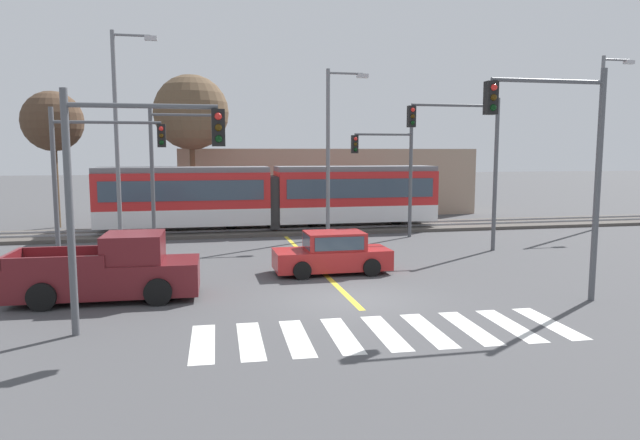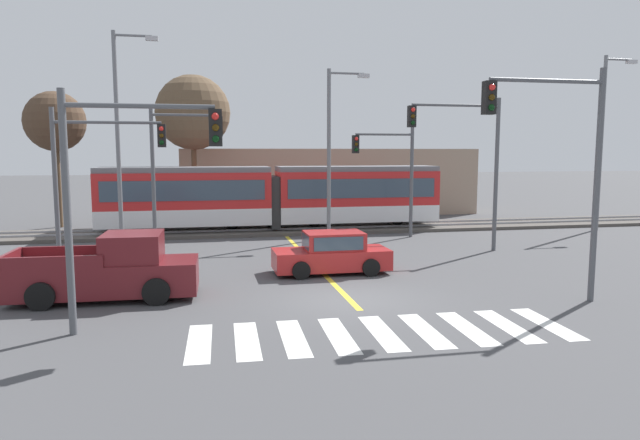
{
  "view_description": "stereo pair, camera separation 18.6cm",
  "coord_description": "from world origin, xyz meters",
  "px_view_note": "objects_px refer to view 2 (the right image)",
  "views": [
    {
      "loc": [
        -4.4,
        -16.17,
        4.41
      ],
      "look_at": [
        0.5,
        6.77,
        1.6
      ],
      "focal_mm": 32.0,
      "sensor_mm": 36.0,
      "label": 1
    },
    {
      "loc": [
        -4.21,
        -16.2,
        4.41
      ],
      "look_at": [
        0.5,
        6.77,
        1.6
      ],
      "focal_mm": 32.0,
      "sensor_mm": 36.0,
      "label": 2
    }
  ],
  "objects_px": {
    "traffic_light_mid_right": "(469,150)",
    "traffic_light_mid_left": "(94,162)",
    "traffic_light_far_left": "(176,156)",
    "bare_tree_west": "(193,113)",
    "traffic_light_near_right": "(563,150)",
    "sedan_crossing": "(332,254)",
    "street_lamp_centre": "(333,143)",
    "bare_tree_far_west": "(55,122)",
    "traffic_light_near_left": "(122,173)",
    "street_lamp_west": "(121,128)",
    "street_lamp_east": "(604,134)",
    "traffic_light_far_right": "(392,164)",
    "light_rail_tram": "(273,195)",
    "pickup_truck": "(110,271)"
  },
  "relations": [
    {
      "from": "traffic_light_mid_right",
      "to": "traffic_light_mid_left",
      "type": "relative_size",
      "value": 1.11
    },
    {
      "from": "traffic_light_far_left",
      "to": "bare_tree_west",
      "type": "xyz_separation_m",
      "value": [
        0.69,
        8.11,
        2.48
      ]
    },
    {
      "from": "traffic_light_mid_right",
      "to": "traffic_light_near_right",
      "type": "relative_size",
      "value": 1.0
    },
    {
      "from": "sedan_crossing",
      "to": "street_lamp_centre",
      "type": "xyz_separation_m",
      "value": [
        1.94,
        8.35,
        4.14
      ]
    },
    {
      "from": "traffic_light_near_right",
      "to": "bare_tree_far_west",
      "type": "distance_m",
      "value": 27.94
    },
    {
      "from": "traffic_light_mid_left",
      "to": "traffic_light_near_left",
      "type": "height_order",
      "value": "traffic_light_mid_left"
    },
    {
      "from": "traffic_light_near_right",
      "to": "street_lamp_west",
      "type": "bearing_deg",
      "value": 135.47
    },
    {
      "from": "sedan_crossing",
      "to": "traffic_light_far_left",
      "type": "relative_size",
      "value": 0.66
    },
    {
      "from": "traffic_light_mid_left",
      "to": "street_lamp_centre",
      "type": "distance_m",
      "value": 11.71
    },
    {
      "from": "street_lamp_east",
      "to": "traffic_light_mid_left",
      "type": "bearing_deg",
      "value": -169.51
    },
    {
      "from": "traffic_light_far_right",
      "to": "traffic_light_near_right",
      "type": "height_order",
      "value": "traffic_light_near_right"
    },
    {
      "from": "light_rail_tram",
      "to": "traffic_light_near_right",
      "type": "xyz_separation_m",
      "value": [
        6.27,
        -16.66,
        2.41
      ]
    },
    {
      "from": "light_rail_tram",
      "to": "bare_tree_west",
      "type": "distance_m",
      "value": 7.36
    },
    {
      "from": "pickup_truck",
      "to": "traffic_light_far_left",
      "type": "relative_size",
      "value": 0.85
    },
    {
      "from": "sedan_crossing",
      "to": "traffic_light_near_right",
      "type": "distance_m",
      "value": 8.59
    },
    {
      "from": "pickup_truck",
      "to": "traffic_light_mid_left",
      "type": "bearing_deg",
      "value": 102.97
    },
    {
      "from": "street_lamp_east",
      "to": "street_lamp_west",
      "type": "bearing_deg",
      "value": -179.67
    },
    {
      "from": "traffic_light_near_right",
      "to": "traffic_light_near_left",
      "type": "bearing_deg",
      "value": -178.75
    },
    {
      "from": "street_lamp_east",
      "to": "bare_tree_west",
      "type": "relative_size",
      "value": 1.08
    },
    {
      "from": "sedan_crossing",
      "to": "traffic_light_near_right",
      "type": "height_order",
      "value": "traffic_light_near_right"
    },
    {
      "from": "pickup_truck",
      "to": "street_lamp_east",
      "type": "height_order",
      "value": "street_lamp_east"
    },
    {
      "from": "traffic_light_mid_right",
      "to": "bare_tree_far_west",
      "type": "bearing_deg",
      "value": 147.67
    },
    {
      "from": "sedan_crossing",
      "to": "bare_tree_west",
      "type": "xyz_separation_m",
      "value": [
        -5.04,
        15.01,
        6.0
      ]
    },
    {
      "from": "sedan_crossing",
      "to": "traffic_light_mid_right",
      "type": "height_order",
      "value": "traffic_light_mid_right"
    },
    {
      "from": "pickup_truck",
      "to": "traffic_light_near_right",
      "type": "bearing_deg",
      "value": -13.72
    },
    {
      "from": "light_rail_tram",
      "to": "street_lamp_east",
      "type": "relative_size",
      "value": 1.91
    },
    {
      "from": "pickup_truck",
      "to": "traffic_light_near_left",
      "type": "relative_size",
      "value": 0.93
    },
    {
      "from": "traffic_light_far_right",
      "to": "street_lamp_east",
      "type": "height_order",
      "value": "street_lamp_east"
    },
    {
      "from": "bare_tree_far_west",
      "to": "bare_tree_west",
      "type": "relative_size",
      "value": 0.88
    },
    {
      "from": "pickup_truck",
      "to": "bare_tree_west",
      "type": "xyz_separation_m",
      "value": [
        2.3,
        17.28,
        5.86
      ]
    },
    {
      "from": "traffic_light_mid_left",
      "to": "street_lamp_east",
      "type": "height_order",
      "value": "street_lamp_east"
    },
    {
      "from": "light_rail_tram",
      "to": "street_lamp_west",
      "type": "relative_size",
      "value": 1.87
    },
    {
      "from": "pickup_truck",
      "to": "traffic_light_far_left",
      "type": "distance_m",
      "value": 9.91
    },
    {
      "from": "traffic_light_near_left",
      "to": "street_lamp_west",
      "type": "relative_size",
      "value": 0.59
    },
    {
      "from": "traffic_light_near_left",
      "to": "bare_tree_far_west",
      "type": "bearing_deg",
      "value": 106.71
    },
    {
      "from": "street_lamp_east",
      "to": "sedan_crossing",
      "type": "bearing_deg",
      "value": -154.67
    },
    {
      "from": "traffic_light_near_right",
      "to": "street_lamp_centre",
      "type": "distance_m",
      "value": 14.21
    },
    {
      "from": "traffic_light_mid_right",
      "to": "traffic_light_near_right",
      "type": "bearing_deg",
      "value": -98.75
    },
    {
      "from": "light_rail_tram",
      "to": "traffic_light_near_right",
      "type": "distance_m",
      "value": 17.96
    },
    {
      "from": "light_rail_tram",
      "to": "street_lamp_east",
      "type": "distance_m",
      "value": 18.75
    },
    {
      "from": "street_lamp_east",
      "to": "traffic_light_far_left",
      "type": "bearing_deg",
      "value": -176.66
    },
    {
      "from": "traffic_light_far_left",
      "to": "bare_tree_west",
      "type": "bearing_deg",
      "value": 85.13
    },
    {
      "from": "traffic_light_near_left",
      "to": "traffic_light_near_right",
      "type": "bearing_deg",
      "value": 1.25
    },
    {
      "from": "traffic_light_far_right",
      "to": "bare_tree_far_west",
      "type": "height_order",
      "value": "bare_tree_far_west"
    },
    {
      "from": "sedan_crossing",
      "to": "street_lamp_west",
      "type": "distance_m",
      "value": 12.52
    },
    {
      "from": "light_rail_tram",
      "to": "street_lamp_centre",
      "type": "xyz_separation_m",
      "value": [
        2.69,
        -2.9,
        2.79
      ]
    },
    {
      "from": "light_rail_tram",
      "to": "street_lamp_east",
      "type": "height_order",
      "value": "street_lamp_east"
    },
    {
      "from": "traffic_light_far_right",
      "to": "street_lamp_east",
      "type": "xyz_separation_m",
      "value": [
        12.55,
        0.43,
        1.63
      ]
    },
    {
      "from": "bare_tree_west",
      "to": "traffic_light_near_left",
      "type": "bearing_deg",
      "value": -93.86
    },
    {
      "from": "traffic_light_near_right",
      "to": "bare_tree_west",
      "type": "bearing_deg",
      "value": 117.33
    }
  ]
}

